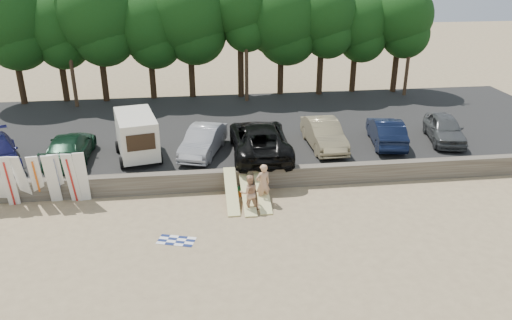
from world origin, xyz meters
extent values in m
plane|color=tan|center=(0.00, 0.00, 0.00)|extent=(120.00, 120.00, 0.00)
cube|color=#6B6356|center=(0.00, 3.00, 0.50)|extent=(44.00, 0.50, 1.00)
cube|color=#282828|center=(0.00, 10.50, 0.35)|extent=(44.00, 14.50, 0.70)
cylinder|color=#382616|center=(-13.88, 17.23, 2.75)|extent=(0.44, 0.44, 4.10)
sphere|color=#154919|center=(-13.88, 17.23, 6.75)|extent=(5.85, 5.85, 5.85)
cylinder|color=#382616|center=(-11.03, 17.60, 2.55)|extent=(0.44, 0.44, 3.71)
sphere|color=#154919|center=(-11.03, 17.60, 6.18)|extent=(4.89, 4.89, 4.89)
cylinder|color=#382616|center=(-8.16, 17.26, 2.79)|extent=(0.44, 0.44, 4.17)
sphere|color=#154919|center=(-8.16, 17.26, 6.86)|extent=(5.78, 5.78, 5.78)
cylinder|color=#382616|center=(-4.77, 17.60, 2.55)|extent=(0.44, 0.44, 3.69)
sphere|color=#154919|center=(-4.77, 17.60, 6.15)|extent=(5.21, 5.21, 5.21)
cylinder|color=#382616|center=(-1.90, 17.60, 2.76)|extent=(0.44, 0.44, 4.11)
sphere|color=#154919|center=(-1.90, 17.60, 6.78)|extent=(5.94, 5.94, 5.94)
cylinder|color=#382616|center=(1.71, 17.22, 2.90)|extent=(0.44, 0.44, 4.39)
sphere|color=#154919|center=(1.71, 17.22, 7.19)|extent=(4.41, 4.41, 4.41)
cylinder|color=#382616|center=(4.75, 17.60, 2.67)|extent=(0.44, 0.44, 3.94)
sphere|color=#154919|center=(4.75, 17.60, 6.51)|extent=(5.97, 5.97, 5.97)
cylinder|color=#382616|center=(7.65, 17.10, 2.72)|extent=(0.44, 0.44, 4.04)
sphere|color=#154919|center=(7.65, 17.10, 6.67)|extent=(4.89, 4.89, 4.89)
cylinder|color=#382616|center=(10.41, 17.60, 2.50)|extent=(0.44, 0.44, 3.59)
sphere|color=#154919|center=(10.41, 17.60, 6.01)|extent=(4.75, 4.75, 4.75)
cylinder|color=#382616|center=(13.55, 17.14, 2.63)|extent=(0.44, 0.44, 3.86)
sphere|color=#154919|center=(13.55, 17.14, 6.40)|extent=(4.72, 4.72, 4.72)
cylinder|color=#473321|center=(-10.00, 16.00, 5.20)|extent=(0.26, 0.26, 9.00)
cylinder|color=#473321|center=(2.00, 16.00, 5.20)|extent=(0.26, 0.26, 9.00)
cylinder|color=#473321|center=(14.00, 16.00, 5.20)|extent=(0.26, 0.26, 9.00)
cube|color=beige|center=(-4.86, 5.92, 2.03)|extent=(2.58, 3.99, 2.02)
cube|color=black|center=(-4.46, 4.10, 2.22)|extent=(1.36, 0.33, 0.83)
cylinder|color=black|center=(-5.55, 4.55, 1.00)|extent=(0.31, 0.63, 0.61)
cylinder|color=black|center=(-3.66, 4.96, 1.00)|extent=(0.31, 0.63, 0.61)
cylinder|color=black|center=(-6.06, 6.88, 1.00)|extent=(0.31, 0.63, 0.61)
cylinder|color=black|center=(-4.17, 7.30, 1.00)|extent=(0.31, 0.63, 0.61)
imported|color=#11301F|center=(-8.31, 5.89, 1.43)|extent=(2.09, 5.06, 1.47)
imported|color=#A8A7AD|center=(-1.43, 6.05, 1.43)|extent=(2.88, 4.72, 1.47)
imported|color=black|center=(1.54, 5.51, 1.58)|extent=(3.05, 6.40, 1.76)
imported|color=#9A8962|center=(5.22, 6.19, 1.47)|extent=(1.74, 4.69, 1.53)
imported|color=black|center=(8.83, 6.23, 1.44)|extent=(2.30, 4.69, 1.48)
imported|color=#45484A|center=(12.31, 6.30, 1.44)|extent=(2.67, 4.63, 1.48)
cube|color=white|center=(-10.21, 2.37, 1.28)|extent=(0.57, 0.61, 2.57)
cube|color=white|center=(-9.74, 2.57, 1.26)|extent=(0.62, 0.83, 2.52)
cube|color=white|center=(-9.08, 2.59, 1.25)|extent=(0.64, 0.93, 2.49)
cube|color=white|center=(-8.37, 2.42, 1.27)|extent=(0.55, 0.71, 2.54)
cube|color=white|center=(-8.19, 2.64, 1.26)|extent=(0.59, 0.82, 2.52)
cube|color=white|center=(-7.50, 2.40, 1.28)|extent=(0.59, 0.64, 2.56)
cube|color=white|center=(-7.06, 2.43, 1.28)|extent=(0.55, 0.57, 2.57)
cube|color=#E8E192|center=(-0.29, 1.54, 0.59)|extent=(0.56, 2.81, 1.18)
cube|color=#E8E192|center=(0.45, 1.45, 0.45)|extent=(0.56, 2.90, 0.89)
cube|color=#E8E192|center=(1.15, 1.55, 0.51)|extent=(0.56, 2.87, 1.02)
imported|color=tan|center=(1.15, 1.35, 0.97)|extent=(0.81, 0.65, 1.93)
imported|color=tan|center=(0.45, 0.73, 0.86)|extent=(0.89, 0.73, 1.72)
cube|color=#268E52|center=(0.13, 2.40, 0.16)|extent=(0.45, 0.39, 0.32)
cube|color=#CB5717|center=(0.25, 2.15, 0.11)|extent=(0.33, 0.28, 0.22)
plane|color=white|center=(-2.78, -1.49, 0.01)|extent=(1.88, 1.88, 0.00)
camera|label=1|loc=(-1.74, -19.06, 10.85)|focal=35.00mm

